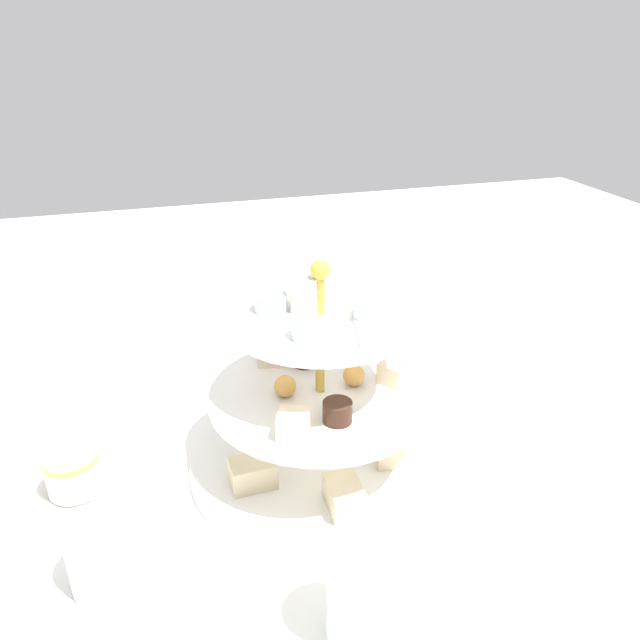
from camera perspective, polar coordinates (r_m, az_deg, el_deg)
name	(u,v)px	position (r m, az deg, el deg)	size (l,w,h in m)	color
ground_plane	(320,464)	(0.74, 0.00, -13.07)	(2.40, 2.40, 0.00)	white
tiered_serving_stand	(320,409)	(0.69, -0.01, -8.12)	(0.30, 0.30, 0.25)	white
water_glass_tall_right	(345,326)	(0.92, 2.33, -0.53)	(0.07, 0.07, 0.11)	silver
water_glass_short_left	(104,554)	(0.62, -19.13, -19.59)	(0.06, 0.06, 0.07)	silver
teacup_with_saucer	(73,475)	(0.73, -21.62, -13.04)	(0.09, 0.09, 0.05)	white
butter_knife_left	(582,459)	(0.80, 22.83, -11.66)	(0.17, 0.01, 0.00)	silver
butter_knife_right	(144,383)	(0.92, -15.81, -5.60)	(0.17, 0.01, 0.00)	silver
water_glass_mid_back	(364,595)	(0.54, 4.06, -23.79)	(0.06, 0.06, 0.10)	silver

